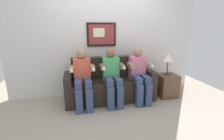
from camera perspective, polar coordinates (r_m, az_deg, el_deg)
name	(u,v)px	position (r m, az deg, el deg)	size (l,w,h in m)	color
ground_plane	(114,106)	(3.28, 0.59, -12.58)	(5.51, 5.51, 0.00)	#9E9384
back_wall_assembly	(106,37)	(3.65, -2.21, 11.64)	(4.24, 0.10, 2.60)	silver
couch	(110,86)	(3.44, -0.65, -5.50)	(1.84, 0.58, 0.90)	#2D231E
person_on_left	(83,76)	(3.12, -10.32, -2.23)	(0.46, 0.56, 1.11)	#D8593F
person_in_middle	(112,74)	(3.19, -0.03, -1.59)	(0.46, 0.56, 1.11)	#4CB266
person_on_right	(139,73)	(3.36, 9.52, -0.96)	(0.46, 0.56, 1.11)	pink
side_table_right	(167,85)	(3.83, 18.73, -5.14)	(0.40, 0.40, 0.50)	brown
table_lamp	(168,58)	(3.67, 19.17, 3.84)	(0.22, 0.22, 0.46)	#333338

